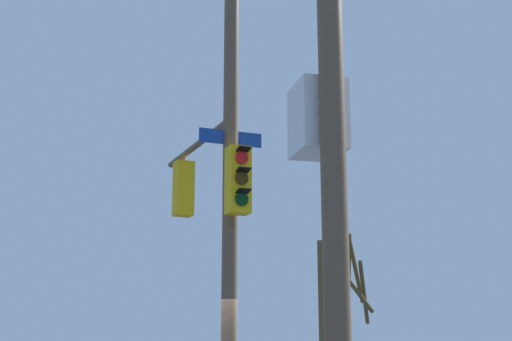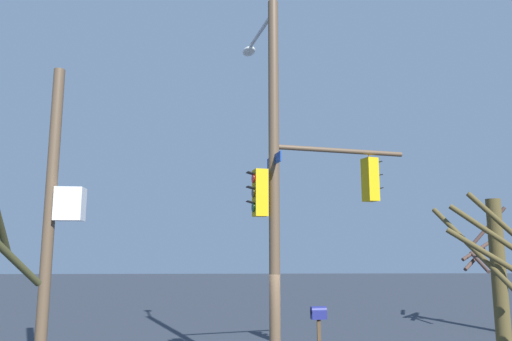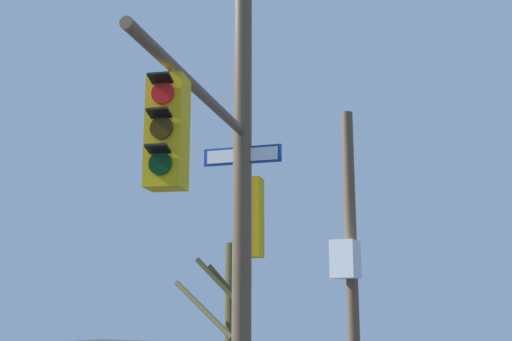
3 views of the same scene
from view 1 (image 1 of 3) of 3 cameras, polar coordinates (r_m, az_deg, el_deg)
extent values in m
cylinder|color=brown|center=(11.83, -2.06, 0.05)|extent=(0.26, 0.26, 9.23)
cylinder|color=brown|center=(13.65, -4.71, 2.07)|extent=(3.42, 1.02, 0.12)
cube|color=gold|center=(14.23, -5.81, -1.46)|extent=(0.40, 0.44, 1.10)
cylinder|color=red|center=(14.46, -6.02, -0.26)|extent=(0.10, 0.22, 0.22)
cube|color=black|center=(14.55, -6.11, 0.14)|extent=(0.22, 0.25, 0.06)
cylinder|color=#352504|center=(14.38, -6.05, -1.58)|extent=(0.10, 0.22, 0.22)
cube|color=black|center=(14.48, -6.15, -1.17)|extent=(0.22, 0.25, 0.06)
cylinder|color=black|center=(14.32, -6.08, -2.91)|extent=(0.10, 0.22, 0.22)
cube|color=black|center=(14.41, -6.18, -2.49)|extent=(0.22, 0.25, 0.06)
cylinder|color=brown|center=(14.37, -5.75, 0.98)|extent=(0.04, 0.04, 0.15)
cube|color=gold|center=(11.46, -1.44, -0.78)|extent=(0.38, 0.42, 1.10)
cylinder|color=red|center=(11.39, -1.13, 1.05)|extent=(0.08, 0.22, 0.22)
cube|color=black|center=(11.35, -0.99, 1.73)|extent=(0.21, 0.24, 0.06)
cylinder|color=#352504|center=(11.31, -1.14, -0.61)|extent=(0.08, 0.22, 0.22)
cube|color=black|center=(11.27, -1.00, 0.06)|extent=(0.21, 0.24, 0.06)
cylinder|color=black|center=(11.24, -1.15, -2.31)|extent=(0.08, 0.22, 0.22)
cube|color=black|center=(11.19, -1.01, -1.63)|extent=(0.21, 0.24, 0.06)
cube|color=navy|center=(11.97, -2.04, 2.62)|extent=(0.27, 1.08, 0.24)
cube|color=white|center=(11.98, -2.07, 2.60)|extent=(0.23, 0.98, 0.18)
cylinder|color=brown|center=(6.84, 6.18, 1.42)|extent=(0.25, 0.25, 7.22)
cube|color=white|center=(7.35, 4.96, 4.08)|extent=(0.64, 0.53, 0.74)
cylinder|color=brown|center=(15.75, 5.53, -12.84)|extent=(0.26, 0.26, 4.01)
cylinder|color=brown|center=(15.68, 8.02, -8.11)|extent=(1.39, 0.72, 1.21)
cylinder|color=brown|center=(15.69, 8.62, -9.68)|extent=(1.69, 0.71, 1.25)
cylinder|color=brown|center=(15.27, 7.27, -8.49)|extent=(0.80, 1.37, 1.43)
cylinder|color=brown|center=(15.85, 7.43, -7.45)|extent=(1.17, 0.35, 1.23)
camera|label=2|loc=(16.20, 40.08, -5.59)|focal=32.37mm
camera|label=3|loc=(18.77, -17.76, -8.75)|focal=43.88mm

